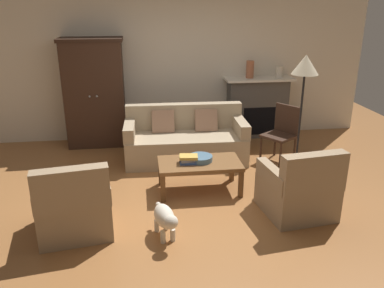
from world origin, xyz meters
TOP-DOWN VIEW (x-y plane):
  - ground_plane at (0.00, 0.00)m, footprint 9.60×9.60m
  - back_wall at (0.00, 2.55)m, footprint 7.20×0.10m
  - fireplace at (1.55, 2.30)m, footprint 1.26×0.48m
  - armoire at (-1.40, 2.22)m, footprint 1.06×0.57m
  - couch at (0.07, 1.29)m, footprint 1.94×0.91m
  - coffee_table at (0.13, 0.14)m, footprint 1.10×0.60m
  - fruit_bowl at (0.14, 0.17)m, footprint 0.32×0.32m
  - book_stack at (-0.02, 0.12)m, footprint 0.26×0.19m
  - mantel_vase_terracotta at (1.37, 2.28)m, footprint 0.14×0.14m
  - mantel_vase_cream at (1.93, 2.28)m, footprint 0.13×0.13m
  - armchair_near_left at (-1.39, -0.70)m, footprint 0.88×0.88m
  - armchair_near_right at (1.21, -0.65)m, footprint 0.86×0.86m
  - side_chair_wooden at (1.60, 1.04)m, footprint 0.61×0.61m
  - floor_lamp at (1.57, 0.34)m, footprint 0.36×0.36m
  - dog at (-0.41, -0.94)m, footprint 0.29×0.56m

SIDE VIEW (x-z plane):
  - ground_plane at x=0.00m, z-range 0.00..0.00m
  - dog at x=-0.41m, z-range 0.05..0.44m
  - armchair_near_left at x=-1.39m, z-range -0.12..0.76m
  - armchair_near_right at x=1.21m, z-range -0.12..0.76m
  - couch at x=0.07m, z-range -0.11..0.75m
  - coffee_table at x=0.13m, z-range 0.16..0.58m
  - fruit_bowl at x=0.14m, z-range 0.42..0.49m
  - book_stack at x=-0.02m, z-range 0.42..0.53m
  - side_chair_wooden at x=1.60m, z-range 0.06..0.96m
  - fireplace at x=1.55m, z-range 0.01..1.13m
  - armoire at x=-1.40m, z-range 0.00..1.87m
  - mantel_vase_cream at x=1.93m, z-range 1.12..1.32m
  - mantel_vase_terracotta at x=1.37m, z-range 1.12..1.43m
  - back_wall at x=0.00m, z-range 0.00..2.80m
  - floor_lamp at x=1.57m, z-range 0.65..2.44m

